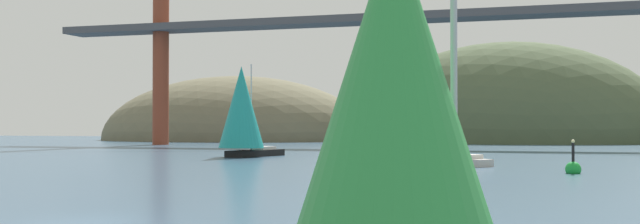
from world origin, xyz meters
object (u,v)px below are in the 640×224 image
(sailboat_green_sail, at_px, (401,103))
(sailboat_teal_sail, at_px, (242,110))
(sailboat_blue_spinnaker, at_px, (417,105))
(channel_buoy, at_px, (573,168))
(sailboat_orange_sail, at_px, (446,118))

(sailboat_green_sail, height_order, sailboat_teal_sail, sailboat_teal_sail)
(sailboat_green_sail, distance_m, sailboat_blue_spinnaker, 32.52)
(sailboat_green_sail, xyz_separation_m, channel_buoy, (3.56, 42.20, -3.49))
(sailboat_teal_sail, bearing_deg, channel_buoy, -28.86)
(channel_buoy, bearing_deg, sailboat_blue_spinnaker, -132.08)
(sailboat_green_sail, relative_size, sailboat_teal_sail, 0.85)
(sailboat_teal_sail, relative_size, channel_buoy, 3.80)
(sailboat_teal_sail, bearing_deg, sailboat_orange_sail, -21.70)
(sailboat_green_sail, height_order, channel_buoy, sailboat_green_sail)
(sailboat_green_sail, relative_size, sailboat_orange_sail, 1.00)
(channel_buoy, bearing_deg, sailboat_orange_sail, 138.26)
(sailboat_orange_sail, distance_m, sailboat_blue_spinnaker, 19.41)
(sailboat_green_sail, distance_m, channel_buoy, 42.49)
(sailboat_blue_spinnaker, distance_m, sailboat_teal_sail, 37.31)
(sailboat_orange_sail, height_order, channel_buoy, sailboat_orange_sail)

